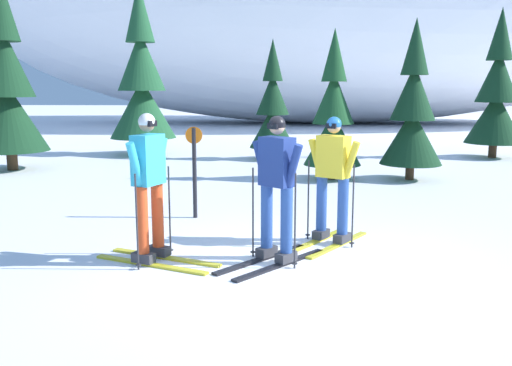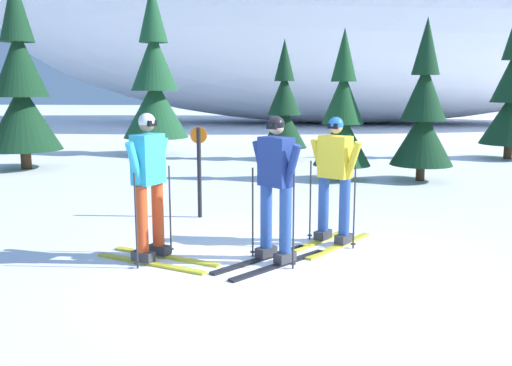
% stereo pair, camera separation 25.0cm
% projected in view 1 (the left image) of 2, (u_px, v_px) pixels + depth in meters
% --- Properties ---
extents(ground_plane, '(120.00, 120.00, 0.00)m').
position_uv_depth(ground_plane, '(292.00, 271.00, 6.59)').
color(ground_plane, white).
extents(skier_navy_jacket, '(1.38, 1.51, 1.82)m').
position_uv_depth(skier_navy_jacket, '(276.00, 186.00, 6.78)').
color(skier_navy_jacket, black).
rests_on(skier_navy_jacket, ground).
extents(skier_yellow_jacket, '(1.24, 1.54, 1.77)m').
position_uv_depth(skier_yellow_jacket, '(332.00, 177.00, 7.64)').
color(skier_yellow_jacket, gold).
rests_on(skier_yellow_jacket, ground).
extents(skier_cyan_jacket, '(1.65, 1.01, 1.86)m').
position_uv_depth(skier_cyan_jacket, '(149.00, 185.00, 6.78)').
color(skier_cyan_jacket, gold).
rests_on(skier_cyan_jacket, ground).
extents(pine_tree_far_left, '(1.96, 1.96, 5.07)m').
position_uv_depth(pine_tree_far_left, '(7.00, 89.00, 14.21)').
color(pine_tree_far_left, '#47301E').
rests_on(pine_tree_far_left, ground).
extents(pine_tree_left, '(2.10, 2.10, 5.44)m').
position_uv_depth(pine_tree_left, '(142.00, 84.00, 17.54)').
color(pine_tree_left, '#47301E').
rests_on(pine_tree_left, ground).
extents(pine_tree_center_left, '(1.38, 1.38, 3.58)m').
position_uv_depth(pine_tree_center_left, '(273.00, 110.00, 16.51)').
color(pine_tree_center_left, '#47301E').
rests_on(pine_tree_center_left, ground).
extents(pine_tree_center_right, '(1.35, 1.35, 3.50)m').
position_uv_depth(pine_tree_center_right, '(333.00, 117.00, 12.85)').
color(pine_tree_center_right, '#47301E').
rests_on(pine_tree_center_right, ground).
extents(pine_tree_right, '(1.44, 1.44, 3.73)m').
position_uv_depth(pine_tree_right, '(413.00, 113.00, 12.79)').
color(pine_tree_right, '#47301E').
rests_on(pine_tree_right, ground).
extents(pine_tree_far_right, '(1.75, 1.75, 4.53)m').
position_uv_depth(pine_tree_far_right, '(497.00, 96.00, 16.80)').
color(pine_tree_far_right, '#47301E').
rests_on(pine_tree_far_right, ground).
extents(trail_marker_post, '(0.28, 0.07, 1.53)m').
position_uv_depth(trail_marker_post, '(194.00, 167.00, 9.12)').
color(trail_marker_post, black).
rests_on(trail_marker_post, ground).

